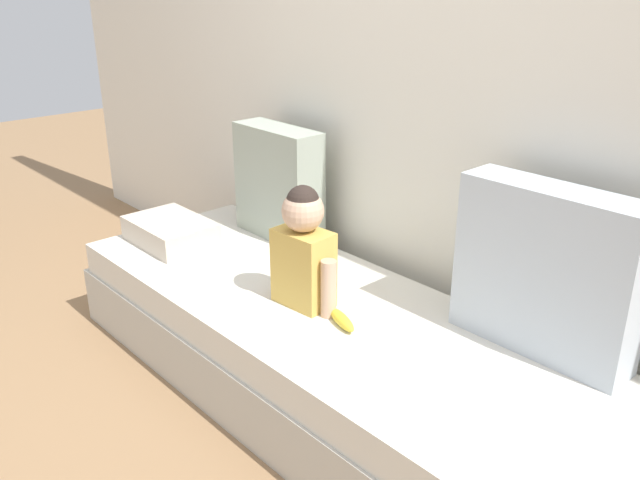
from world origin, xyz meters
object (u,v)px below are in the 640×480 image
at_px(toddler, 303,248).
at_px(banana, 342,320).
at_px(couch, 327,353).
at_px(throw_pillow_right, 546,271).
at_px(throw_pillow_left, 279,183).
at_px(folded_blanket, 171,231).

xyz_separation_m(toddler, banana, (0.21, -0.01, -0.20)).
distance_m(couch, banana, 0.26).
relative_size(throw_pillow_right, banana, 3.43).
xyz_separation_m(throw_pillow_left, throw_pillow_right, (1.32, 0.00, 0.02)).
relative_size(couch, banana, 14.13).
distance_m(throw_pillow_left, folded_blanket, 0.53).
bearing_deg(couch, throw_pillow_left, 154.70).
bearing_deg(throw_pillow_right, toddler, -154.36).
bearing_deg(toddler, banana, -2.90).
bearing_deg(banana, couch, 157.34).
bearing_deg(toddler, couch, 28.38).
relative_size(throw_pillow_right, toddler, 1.29).
bearing_deg(throw_pillow_right, throw_pillow_left, 180.00).
xyz_separation_m(couch, folded_blanket, (-0.92, -0.10, 0.25)).
xyz_separation_m(couch, banana, (0.13, -0.05, 0.22)).
xyz_separation_m(couch, throw_pillow_right, (0.66, 0.31, 0.47)).
bearing_deg(throw_pillow_left, banana, -24.87).
bearing_deg(toddler, folded_blanket, -175.97).
relative_size(toddler, folded_blanket, 1.13).
height_order(throw_pillow_right, folded_blanket, throw_pillow_right).
relative_size(couch, throw_pillow_right, 4.12).
relative_size(throw_pillow_left, folded_blanket, 1.26).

